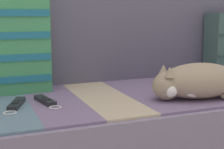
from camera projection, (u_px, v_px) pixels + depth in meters
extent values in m
cube|color=slate|center=(141.00, 115.00, 1.63)|extent=(1.96, 0.78, 0.22)
cube|color=slate|center=(2.00, 105.00, 1.36)|extent=(0.21, 0.70, 0.01)
cube|color=slate|center=(54.00, 100.00, 1.44)|extent=(0.21, 0.70, 0.01)
cube|color=tan|center=(101.00, 96.00, 1.52)|extent=(0.21, 0.70, 0.01)
cube|color=slate|center=(143.00, 92.00, 1.59)|extent=(0.21, 0.70, 0.01)
cube|color=slate|center=(181.00, 88.00, 1.67)|extent=(0.21, 0.70, 0.01)
cube|color=slate|center=(216.00, 85.00, 1.74)|extent=(0.21, 0.70, 0.01)
cube|color=#514C60|center=(115.00, 30.00, 1.86)|extent=(1.96, 0.14, 0.53)
cube|color=#3D8956|center=(6.00, 46.00, 1.52)|extent=(0.38, 0.13, 0.43)
cube|color=#1E667F|center=(9.00, 80.00, 1.49)|extent=(0.37, 0.01, 0.03)
cube|color=#1E667F|center=(8.00, 58.00, 1.47)|extent=(0.37, 0.01, 0.03)
cube|color=#1E667F|center=(7.00, 36.00, 1.45)|extent=(0.37, 0.01, 0.03)
cube|color=#1E667F|center=(5.00, 13.00, 1.43)|extent=(0.37, 0.01, 0.03)
ellipsoid|color=gray|center=(200.00, 81.00, 1.45)|extent=(0.38, 0.23, 0.15)
sphere|color=gray|center=(166.00, 86.00, 1.41)|extent=(0.11, 0.11, 0.11)
sphere|color=white|center=(170.00, 90.00, 1.38)|extent=(0.06, 0.06, 0.06)
ellipsoid|color=white|center=(195.00, 89.00, 1.39)|extent=(0.11, 0.05, 0.07)
cone|color=gray|center=(170.00, 72.00, 1.37)|extent=(0.04, 0.04, 0.04)
cone|color=gray|center=(163.00, 69.00, 1.43)|extent=(0.04, 0.04, 0.04)
cube|color=black|center=(45.00, 100.00, 1.38)|extent=(0.07, 0.16, 0.02)
cube|color=black|center=(46.00, 98.00, 1.37)|extent=(0.03, 0.06, 0.00)
cube|color=black|center=(38.00, 97.00, 1.44)|extent=(0.03, 0.01, 0.02)
torus|color=silver|center=(55.00, 107.00, 1.30)|extent=(0.06, 0.06, 0.01)
cube|color=black|center=(17.00, 104.00, 1.33)|extent=(0.09, 0.16, 0.02)
cube|color=black|center=(16.00, 102.00, 1.32)|extent=(0.04, 0.06, 0.00)
cube|color=black|center=(21.00, 99.00, 1.41)|extent=(0.03, 0.02, 0.02)
torus|color=silver|center=(10.00, 113.00, 1.24)|extent=(0.06, 0.06, 0.01)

